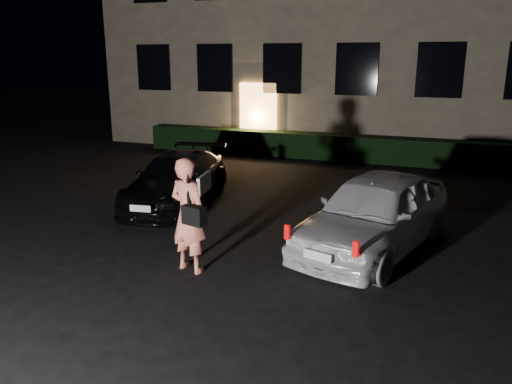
% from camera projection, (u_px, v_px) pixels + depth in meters
% --- Properties ---
extents(ground, '(80.00, 80.00, 0.00)m').
position_uv_depth(ground, '(221.00, 293.00, 7.48)').
color(ground, black).
rests_on(ground, ground).
extents(hedge, '(15.00, 0.70, 0.85)m').
position_uv_depth(hedge, '(350.00, 148.00, 16.84)').
color(hedge, black).
rests_on(hedge, ground).
extents(sedan, '(2.34, 4.34, 1.19)m').
position_uv_depth(sedan, '(177.00, 179.00, 11.86)').
color(sedan, black).
rests_on(sedan, ground).
extents(hatch, '(2.77, 4.45, 1.41)m').
position_uv_depth(hatch, '(375.00, 212.00, 9.00)').
color(hatch, silver).
rests_on(hatch, ground).
extents(man, '(0.80, 0.63, 1.91)m').
position_uv_depth(man, '(189.00, 215.00, 8.04)').
color(man, '#F37D65').
rests_on(man, ground).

